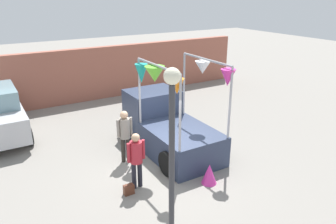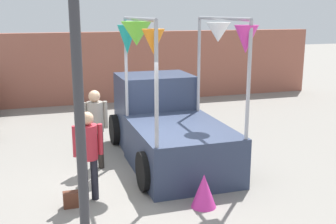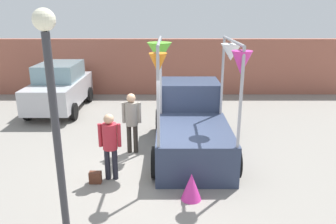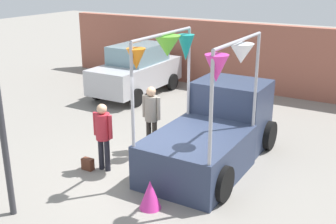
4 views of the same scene
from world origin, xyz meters
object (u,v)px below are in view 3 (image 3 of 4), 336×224
object	(u,v)px
vendor_truck	(190,120)
parked_car	(59,87)
handbag	(95,178)
folded_kite_bundle_magenta	(191,187)
street_lamp	(53,104)
person_customer	(109,141)
person_vendor	(131,117)

from	to	relation	value
vendor_truck	parked_car	size ratio (longest dim) A/B	1.02
handbag	folded_kite_bundle_magenta	bearing A→B (deg)	-17.31
street_lamp	folded_kite_bundle_magenta	xyz separation A→B (m)	(2.19, 1.52, -2.26)
parked_car	street_lamp	xyz separation A→B (m)	(2.61, -8.09, 1.62)
vendor_truck	handbag	bearing A→B (deg)	-139.03
person_customer	person_vendor	distance (m)	1.58
handbag	folded_kite_bundle_magenta	world-z (taller)	folded_kite_bundle_magenta
person_vendor	parked_car	bearing A→B (deg)	128.51
person_customer	person_vendor	size ratio (longest dim) A/B	0.95
person_vendor	folded_kite_bundle_magenta	world-z (taller)	person_vendor
vendor_truck	person_vendor	size ratio (longest dim) A/B	2.37
vendor_truck	street_lamp	size ratio (longest dim) A/B	1.04
street_lamp	vendor_truck	bearing A→B (deg)	61.07
street_lamp	folded_kite_bundle_magenta	size ratio (longest dim) A/B	6.54
street_lamp	folded_kite_bundle_magenta	distance (m)	3.50
person_customer	street_lamp	xyz separation A→B (m)	(-0.35, -2.41, 1.58)
handbag	parked_car	bearing A→B (deg)	113.89
vendor_truck	person_customer	world-z (taller)	vendor_truck
person_vendor	person_customer	bearing A→B (deg)	-102.69
parked_car	handbag	bearing A→B (deg)	-66.11
folded_kite_bundle_magenta	person_customer	bearing A→B (deg)	154.41
vendor_truck	parked_car	bearing A→B (deg)	142.22
vendor_truck	street_lamp	xyz separation A→B (m)	(-2.35, -4.25, 1.70)
vendor_truck	person_vendor	xyz separation A→B (m)	(-1.66, -0.31, 0.18)
street_lamp	person_vendor	bearing A→B (deg)	80.05
person_customer	street_lamp	size ratio (longest dim) A/B	0.42
street_lamp	handbag	bearing A→B (deg)	90.11
person_vendor	vendor_truck	bearing A→B (deg)	10.50
vendor_truck	handbag	xyz separation A→B (m)	(-2.35, -2.04, -0.72)
handbag	person_customer	bearing A→B (deg)	29.74
vendor_truck	folded_kite_bundle_magenta	world-z (taller)	vendor_truck
vendor_truck	person_customer	xyz separation A→B (m)	(-2.00, -1.84, 0.12)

